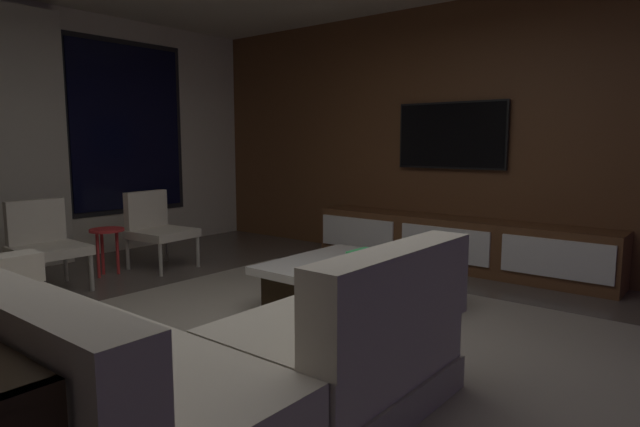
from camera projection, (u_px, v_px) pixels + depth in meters
The scene contains 12 objects.
floor at pixel (270, 353), 3.28m from camera, with size 9.20×9.20×0.00m, color #564C44.
back_wall_with_window at pixel (2, 136), 5.31m from camera, with size 6.60×0.30×2.70m.
media_wall at pixel (479, 135), 5.46m from camera, with size 0.12×7.80×2.70m.
area_rug at pixel (318, 340), 3.49m from camera, with size 3.20×3.80×0.01m, color gray.
sectional_couch at pixel (131, 364), 2.41m from camera, with size 1.98×2.50×0.82m.
coffee_table at pixel (354, 286), 4.10m from camera, with size 1.16×1.16×0.36m.
book_stack_on_coffee_table at pixel (364, 258), 4.01m from camera, with size 0.29×0.19×0.12m.
accent_chair_near_window at pixel (156, 226), 5.48m from camera, with size 0.59×0.61×0.78m.
accent_chair_by_curtain at pixel (44, 241), 4.64m from camera, with size 0.56×0.58×0.78m.
side_stool at pixel (107, 237), 5.13m from camera, with size 0.32×0.32×0.46m.
media_console at pixel (458, 245), 5.41m from camera, with size 0.46×3.10×0.52m.
mounted_tv at pixel (451, 135), 5.53m from camera, with size 0.05×1.19×0.69m.
Camera 1 is at (-2.24, -2.21, 1.28)m, focal length 30.11 mm.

